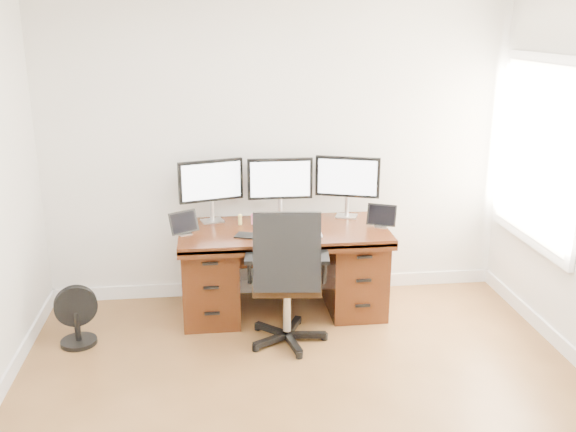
{
  "coord_description": "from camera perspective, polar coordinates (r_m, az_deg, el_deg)",
  "views": [
    {
      "loc": [
        -0.55,
        -3.16,
        2.4
      ],
      "look_at": [
        0.0,
        1.5,
        0.95
      ],
      "focal_mm": 40.0,
      "sensor_mm": 36.0,
      "label": 1
    }
  ],
  "objects": [
    {
      "name": "drawing_tablet",
      "position": [
        5.08,
        -3.41,
        -1.75
      ],
      "size": [
        0.26,
        0.21,
        0.01
      ],
      "primitive_type": "cube",
      "rotation": [
        0.0,
        0.0,
        -0.35
      ],
      "color": "black",
      "rests_on": "desk"
    },
    {
      "name": "figurine_yellow",
      "position": [
        5.35,
        -4.28,
        -0.24
      ],
      "size": [
        0.04,
        0.04,
        0.09
      ],
      "color": "#D0BE5C",
      "rests_on": "desk"
    },
    {
      "name": "monitor_left",
      "position": [
        5.39,
        -6.86,
        2.94
      ],
      "size": [
        0.54,
        0.19,
        0.53
      ],
      "rotation": [
        0.0,
        0.0,
        0.28
      ],
      "color": "silver",
      "rests_on": "desk"
    },
    {
      "name": "figurine_orange",
      "position": [
        5.37,
        -1.66,
        -0.14
      ],
      "size": [
        0.04,
        0.04,
        0.09
      ],
      "color": "#F4985F",
      "rests_on": "desk"
    },
    {
      "name": "keyboard",
      "position": [
        5.07,
        -0.73,
        -1.71
      ],
      "size": [
        0.3,
        0.2,
        0.01
      ],
      "primitive_type": "cube",
      "rotation": [
        0.0,
        0.0,
        0.34
      ],
      "color": "silver",
      "rests_on": "desk"
    },
    {
      "name": "figurine_blue",
      "position": [
        5.39,
        0.94,
        -0.05
      ],
      "size": [
        0.04,
        0.04,
        0.09
      ],
      "color": "#495FE7",
      "rests_on": "desk"
    },
    {
      "name": "office_chair",
      "position": [
        4.88,
        -0.09,
        -7.51
      ],
      "size": [
        0.65,
        0.65,
        1.1
      ],
      "rotation": [
        0.0,
        0.0,
        -0.12
      ],
      "color": "black",
      "rests_on": "ground"
    },
    {
      "name": "back_wall",
      "position": [
        5.53,
        -0.92,
        6.24
      ],
      "size": [
        4.0,
        0.1,
        2.7
      ],
      "primitive_type": "cube",
      "color": "white",
      "rests_on": "ground"
    },
    {
      "name": "tablet_right",
      "position": [
        5.33,
        8.34,
        -0.09
      ],
      "size": [
        0.25,
        0.16,
        0.19
      ],
      "rotation": [
        0.0,
        0.0,
        -0.43
      ],
      "color": "silver",
      "rests_on": "desk"
    },
    {
      "name": "floor_fan",
      "position": [
        5.19,
        -18.31,
        -8.51
      ],
      "size": [
        0.33,
        0.27,
        0.47
      ],
      "rotation": [
        0.0,
        0.0,
        0.25
      ],
      "color": "black",
      "rests_on": "ground"
    },
    {
      "name": "monitor_right",
      "position": [
        5.51,
        5.31,
        3.29
      ],
      "size": [
        0.53,
        0.21,
        0.53
      ],
      "rotation": [
        0.0,
        0.0,
        -0.34
      ],
      "color": "silver",
      "rests_on": "desk"
    },
    {
      "name": "monitor_center",
      "position": [
        5.42,
        -0.71,
        3.13
      ],
      "size": [
        0.55,
        0.14,
        0.53
      ],
      "rotation": [
        0.0,
        0.0,
        -0.01
      ],
      "color": "silver",
      "rests_on": "desk"
    },
    {
      "name": "trackpad",
      "position": [
        5.1,
        2.39,
        -1.66
      ],
      "size": [
        0.12,
        0.12,
        0.01
      ],
      "primitive_type": "cube",
      "rotation": [
        0.0,
        0.0,
        -0.07
      ],
      "color": "silver",
      "rests_on": "desk"
    },
    {
      "name": "figurine_pink",
      "position": [
        5.36,
        -3.12,
        -0.2
      ],
      "size": [
        0.04,
        0.04,
        0.09
      ],
      "color": "pink",
      "rests_on": "desk"
    },
    {
      "name": "desk",
      "position": [
        5.4,
        -0.42,
        -4.54
      ],
      "size": [
        1.7,
        0.8,
        0.75
      ],
      "color": "#3F1C0C",
      "rests_on": "ground"
    },
    {
      "name": "phone",
      "position": [
        5.29,
        0.21,
        -0.95
      ],
      "size": [
        0.12,
        0.07,
        0.01
      ],
      "primitive_type": "cube",
      "rotation": [
        0.0,
        0.0,
        -0.13
      ],
      "color": "black",
      "rests_on": "desk"
    },
    {
      "name": "tablet_left",
      "position": [
        5.16,
        -9.25,
        -0.72
      ],
      "size": [
        0.24,
        0.18,
        0.19
      ],
      "rotation": [
        0.0,
        0.0,
        0.54
      ],
      "color": "silver",
      "rests_on": "desk"
    }
  ]
}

